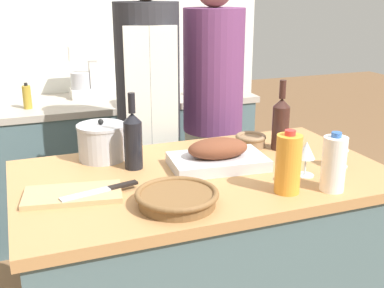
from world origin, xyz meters
name	(u,v)px	position (x,y,z in m)	size (l,w,h in m)	color
kitchen_island	(203,270)	(0.00, 0.00, 0.44)	(1.44, 0.83, 0.88)	#4C666B
back_counter	(123,160)	(0.00, 1.46, 0.44)	(1.76, 0.60, 0.88)	#4C666B
back_wall	(107,33)	(0.00, 1.81, 1.27)	(2.26, 0.10, 2.55)	silver
roasting_pan	(218,156)	(0.08, 0.04, 0.93)	(0.40, 0.26, 0.12)	#BCBCC1
wicker_basket	(177,197)	(-0.19, -0.24, 0.91)	(0.28, 0.28, 0.05)	brown
cutting_board	(73,194)	(-0.51, -0.05, 0.89)	(0.36, 0.23, 0.02)	tan
stock_pot	(102,142)	(-0.34, 0.30, 0.96)	(0.20, 0.20, 0.17)	#B7B7BC
mixing_bowl	(251,140)	(0.32, 0.23, 0.92)	(0.14, 0.14, 0.06)	#846647
juice_jug	(288,164)	(0.21, -0.28, 0.99)	(0.09, 0.09, 0.23)	orange
milk_jug	(334,164)	(0.37, -0.32, 0.98)	(0.09, 0.09, 0.22)	white
wine_bottle_green	(133,139)	(-0.24, 0.15, 1.01)	(0.07, 0.07, 0.31)	black
wine_bottle_dark	(281,122)	(0.43, 0.15, 1.01)	(0.08, 0.08, 0.31)	#381E19
wine_glass_left	(306,152)	(0.35, -0.17, 0.98)	(0.07, 0.07, 0.14)	silver
wine_glass_right	(341,144)	(0.54, -0.13, 0.98)	(0.07, 0.07, 0.14)	silver
knife_chef	(103,190)	(-0.41, -0.08, 0.91)	(0.28, 0.09, 0.01)	#B7B7BC
stand_mixer	(84,76)	(-0.22, 1.54, 1.02)	(0.18, 0.14, 0.34)	silver
condiment_bottle_tall	(200,86)	(0.51, 1.32, 0.95)	(0.06, 0.06, 0.15)	#332D28
condiment_bottle_short	(170,82)	(0.32, 1.38, 0.98)	(0.06, 0.06, 0.21)	#332D28
condiment_bottle_extra	(27,97)	(-0.59, 1.36, 0.95)	(0.05, 0.05, 0.16)	#B28E2D
person_cook_aproned	(149,113)	(-0.01, 0.73, 0.95)	(0.33, 0.35, 1.71)	beige
person_cook_guest	(213,109)	(0.38, 0.79, 0.93)	(0.33, 0.33, 1.67)	beige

